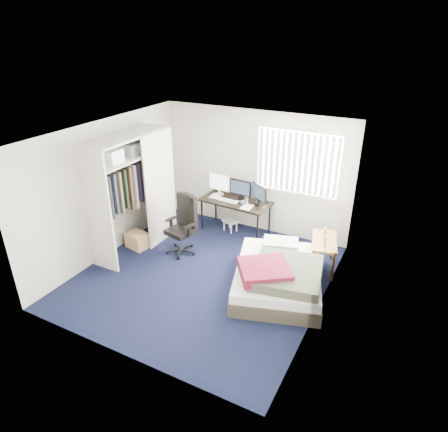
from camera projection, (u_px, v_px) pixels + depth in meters
ground at (204, 275)px, 6.97m from camera, size 4.20×4.20×0.00m
room_shell at (202, 196)px, 6.31m from camera, size 4.20×4.20×4.20m
window_assembly at (298, 163)px, 7.53m from camera, size 1.72×0.09×1.32m
closet at (131, 182)px, 7.29m from camera, size 0.64×1.84×2.22m
desk at (236, 199)px, 8.15m from camera, size 1.47×0.76×1.17m
office_chair at (183, 230)px, 7.54m from camera, size 0.64×0.64×1.15m
footstool at (230, 223)px, 8.39m from camera, size 0.36×0.33×0.24m
nightstand at (324, 243)px, 6.97m from camera, size 0.62×0.91×0.75m
bed at (278, 275)px, 6.50m from camera, size 1.85×2.15×0.61m
pine_box at (137, 240)px, 7.79m from camera, size 0.46×0.37×0.31m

